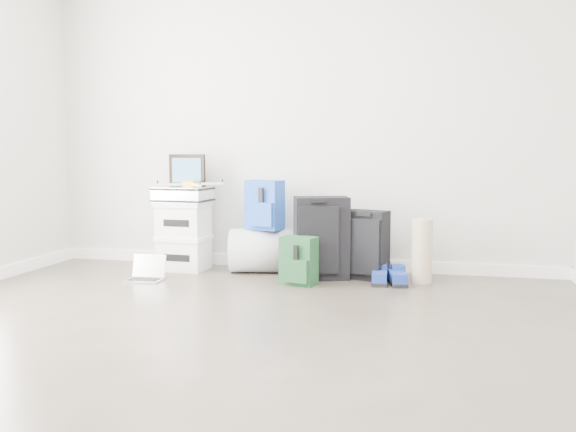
% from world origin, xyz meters
% --- Properties ---
extents(ground, '(5.00, 5.00, 0.00)m').
position_xyz_m(ground, '(0.00, 0.00, 0.00)').
color(ground, '#3A322A').
rests_on(ground, ground).
extents(boxes_stack, '(0.43, 0.36, 0.59)m').
position_xyz_m(boxes_stack, '(-0.96, 2.19, 0.30)').
color(boxes_stack, white).
rests_on(boxes_stack, ground).
extents(briefcase, '(0.47, 0.36, 0.13)m').
position_xyz_m(briefcase, '(-0.96, 2.19, 0.66)').
color(briefcase, '#B2B2B7').
rests_on(briefcase, boxes_stack).
extents(painting, '(0.37, 0.11, 0.28)m').
position_xyz_m(painting, '(-0.96, 2.29, 0.86)').
color(painting, black).
rests_on(painting, briefcase).
extents(drone, '(0.48, 0.48, 0.05)m').
position_xyz_m(drone, '(-0.88, 2.17, 0.75)').
color(drone, gold).
rests_on(drone, briefcase).
extents(duffel_bag, '(0.66, 0.48, 0.37)m').
position_xyz_m(duffel_bag, '(-0.24, 2.24, 0.19)').
color(duffel_bag, '#969A9E').
rests_on(duffel_bag, ground).
extents(blue_backpack, '(0.33, 0.28, 0.41)m').
position_xyz_m(blue_backpack, '(-0.24, 2.21, 0.57)').
color(blue_backpack, '#1943A5').
rests_on(blue_backpack, duffel_bag).
extents(large_suitcase, '(0.48, 0.39, 0.66)m').
position_xyz_m(large_suitcase, '(0.26, 2.08, 0.33)').
color(large_suitcase, black).
rests_on(large_suitcase, ground).
extents(green_backpack, '(0.30, 0.25, 0.37)m').
position_xyz_m(green_backpack, '(0.13, 1.81, 0.18)').
color(green_backpack, '#133618').
rests_on(green_backpack, ground).
extents(carry_on, '(0.40, 0.32, 0.55)m').
position_xyz_m(carry_on, '(0.61, 2.15, 0.28)').
color(carry_on, black).
rests_on(carry_on, ground).
extents(shoes, '(0.29, 0.32, 0.10)m').
position_xyz_m(shoes, '(0.81, 2.00, 0.05)').
color(shoes, black).
rests_on(shoes, ground).
extents(rolled_rug, '(0.16, 0.16, 0.50)m').
position_xyz_m(rolled_rug, '(1.06, 2.11, 0.25)').
color(rolled_rug, tan).
rests_on(rolled_rug, ground).
extents(laptop, '(0.28, 0.21, 0.20)m').
position_xyz_m(laptop, '(-1.09, 1.71, 0.05)').
color(laptop, silver).
rests_on(laptop, ground).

